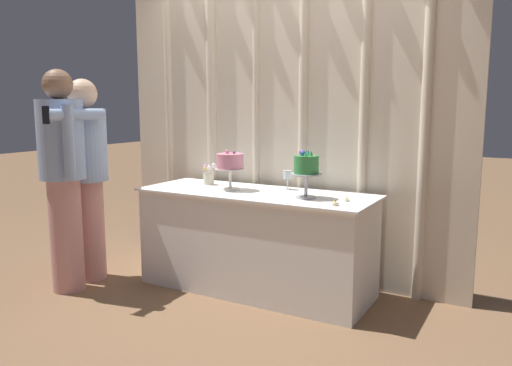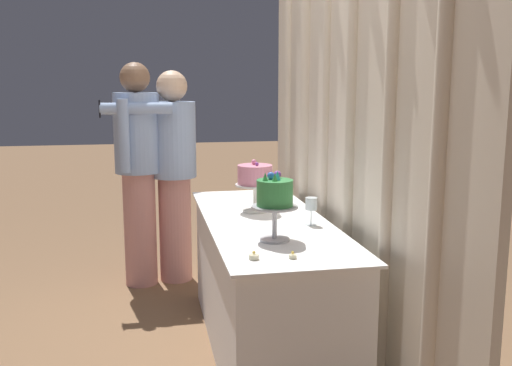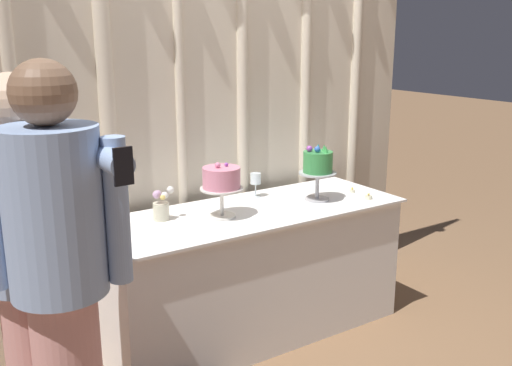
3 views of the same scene
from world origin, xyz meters
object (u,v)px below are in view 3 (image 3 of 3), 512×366
at_px(wine_glass, 256,180).
at_px(cake_display_nearleft, 221,181).
at_px(cake_display_nearright, 318,165).
at_px(flower_vase, 161,207).
at_px(tealight_near_left, 352,191).
at_px(tealight_far_left, 368,197).
at_px(cake_table, 252,272).
at_px(guest_man_dark_suit, 60,278).
at_px(guest_girl_blue_dress, 29,264).

bearing_deg(wine_glass, cake_display_nearleft, -147.81).
bearing_deg(cake_display_nearright, flower_vase, 170.01).
xyz_separation_m(cake_display_nearleft, tealight_near_left, (0.95, -0.01, -0.20)).
height_order(cake_display_nearright, tealight_far_left, cake_display_nearright).
height_order(cake_table, cake_display_nearright, cake_display_nearright).
relative_size(cake_display_nearright, tealight_near_left, 9.66).
xyz_separation_m(cake_table, cake_display_nearright, (0.44, -0.05, 0.61)).
distance_m(cake_display_nearleft, guest_man_dark_suit, 1.27).
relative_size(tealight_near_left, guest_girl_blue_dress, 0.02).
height_order(cake_display_nearright, flower_vase, cake_display_nearright).
relative_size(cake_table, wine_glass, 12.07).
bearing_deg(tealight_far_left, cake_display_nearleft, 168.80).
xyz_separation_m(wine_glass, flower_vase, (-0.68, -0.10, -0.04)).
relative_size(cake_display_nearleft, guest_man_dark_suit, 0.19).
xyz_separation_m(cake_display_nearright, guest_girl_blue_dress, (-1.76, -0.40, -0.10)).
height_order(cake_display_nearright, wine_glass, cake_display_nearright).
bearing_deg(cake_display_nearleft, tealight_far_left, -11.20).
distance_m(tealight_near_left, guest_man_dark_suit, 2.13).
height_order(wine_glass, flower_vase, flower_vase).
relative_size(flower_vase, tealight_near_left, 5.06).
xyz_separation_m(cake_display_nearleft, tealight_far_left, (0.93, -0.18, -0.20)).
distance_m(flower_vase, tealight_near_left, 1.26).
xyz_separation_m(cake_display_nearleft, guest_man_dark_suit, (-1.06, -0.70, -0.06)).
bearing_deg(guest_girl_blue_dress, tealight_far_left, 6.91).
distance_m(guest_girl_blue_dress, guest_man_dark_suit, 0.27).
bearing_deg(guest_man_dark_suit, guest_girl_blue_dress, 100.66).
bearing_deg(guest_girl_blue_dress, guest_man_dark_suit, -79.34).
height_order(tealight_near_left, guest_man_dark_suit, guest_man_dark_suit).
distance_m(cake_display_nearright, flower_vase, 0.98).
bearing_deg(tealight_near_left, tealight_far_left, -97.08).
bearing_deg(guest_man_dark_suit, cake_table, 29.38).
bearing_deg(cake_table, wine_glass, 52.88).
xyz_separation_m(cake_table, tealight_far_left, (0.72, -0.21, 0.40)).
distance_m(cake_display_nearright, tealight_near_left, 0.37).
distance_m(cake_display_nearright, guest_girl_blue_dress, 1.81).
bearing_deg(wine_glass, guest_man_dark_suit, -146.98).
relative_size(cake_display_nearleft, guest_girl_blue_dress, 0.19).
bearing_deg(cake_display_nearleft, cake_display_nearright, -2.46).
bearing_deg(wine_glass, flower_vase, -171.69).
bearing_deg(flower_vase, guest_man_dark_suit, -132.31).
distance_m(wine_glass, guest_girl_blue_dress, 1.63).
height_order(cake_table, guest_man_dark_suit, guest_man_dark_suit).
xyz_separation_m(flower_vase, tealight_near_left, (1.25, -0.15, -0.06)).
xyz_separation_m(cake_display_nearright, flower_vase, (-0.95, 0.17, -0.15)).
xyz_separation_m(wine_glass, guest_man_dark_suit, (-1.44, -0.93, 0.04)).
bearing_deg(cake_display_nearright, wine_glass, 135.77).
bearing_deg(flower_vase, cake_table, -13.03).
relative_size(cake_table, tealight_far_left, 39.90).
height_order(flower_vase, guest_girl_blue_dress, guest_girl_blue_dress).
height_order(cake_table, flower_vase, flower_vase).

